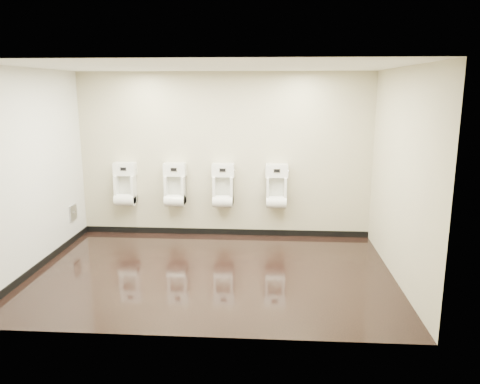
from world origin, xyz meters
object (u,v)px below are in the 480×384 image
(urinal_3, at_px, (277,189))
(urinal_1, at_px, (175,188))
(urinal_0, at_px, (125,187))
(urinal_2, at_px, (223,189))
(access_panel, at_px, (73,213))

(urinal_3, bearing_deg, urinal_1, 180.00)
(urinal_0, distance_m, urinal_3, 2.61)
(urinal_0, relative_size, urinal_3, 1.00)
(urinal_0, bearing_deg, urinal_2, 0.00)
(urinal_0, relative_size, urinal_1, 1.00)
(urinal_2, bearing_deg, urinal_1, 180.00)
(access_panel, xyz_separation_m, urinal_2, (2.48, 0.42, 0.35))
(access_panel, relative_size, urinal_1, 0.34)
(urinal_1, xyz_separation_m, urinal_2, (0.83, 0.00, 0.00))
(urinal_0, xyz_separation_m, urinal_2, (1.70, 0.00, 0.00))
(urinal_0, xyz_separation_m, urinal_1, (0.87, 0.00, 0.00))
(access_panel, xyz_separation_m, urinal_0, (0.77, 0.42, 0.35))
(access_panel, distance_m, urinal_2, 2.54)
(urinal_0, height_order, urinal_1, same)
(access_panel, distance_m, urinal_1, 1.73)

